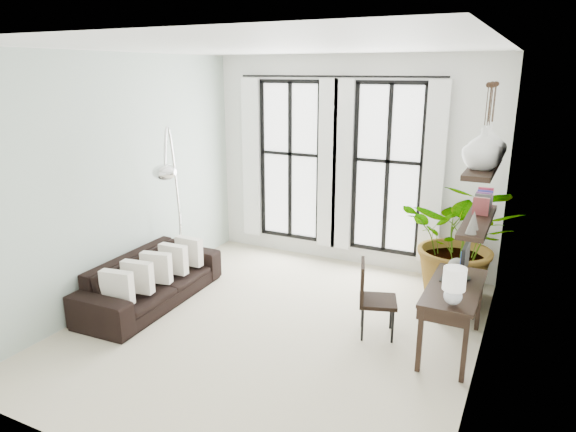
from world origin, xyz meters
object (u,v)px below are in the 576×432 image
Objects in this scene: desk at (453,292)px; arc_lamp at (171,167)px; desk_chair at (371,294)px; plant at (462,240)px; buddha at (454,292)px; sofa at (151,279)px.

arc_lamp reaches higher than desk.
arc_lamp is at bearing 162.14° from desk_chair.
arc_lamp is at bearing -156.88° from plant.
plant reaches higher than buddha.
sofa is 1.69× the size of desk.
desk is at bearing 0.41° from arc_lamp.
desk_chair is (-0.89, -0.00, -0.21)m from desk.
sofa is at bearing 170.29° from desk_chair.
plant is 2.14× the size of buddha.
desk is 1.67× the size of buddha.
desk_chair is at bearing -131.31° from buddha.
desk is at bearing -84.74° from plant.
desk_chair is 0.39× the size of arc_lamp.
desk_chair is (-0.76, -1.47, -0.32)m from plant.
sofa is at bearing -104.16° from arc_lamp.
arc_lamp reaches higher than sofa.
plant is at bearing 44.46° from desk_chair.
desk is at bearing -85.78° from sofa.
sofa is 2.89m from desk_chair.
arc_lamp is at bearing -165.35° from buddha.
desk is 0.56× the size of arc_lamp.
plant is at bearing 95.26° from desk.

